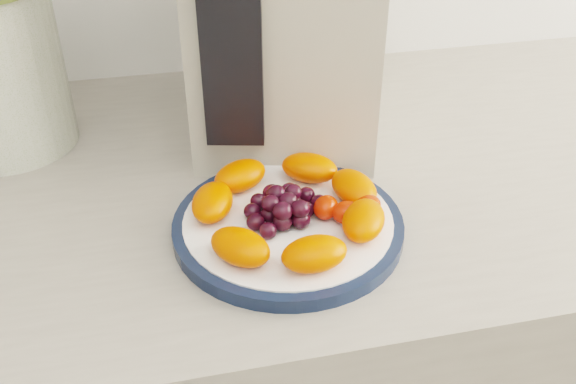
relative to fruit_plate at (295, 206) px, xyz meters
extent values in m
cylinder|color=#111D35|center=(-0.01, 0.00, -0.02)|extent=(0.24, 0.24, 0.01)
cylinder|color=white|center=(-0.01, 0.00, -0.02)|extent=(0.21, 0.21, 0.02)
cube|color=black|center=(-0.04, 0.11, 0.16)|extent=(0.07, 0.03, 0.27)
ellipsoid|color=#FC3D00|center=(0.07, 0.02, 0.00)|extent=(0.05, 0.07, 0.03)
ellipsoid|color=#FC3D00|center=(0.03, 0.07, 0.00)|extent=(0.07, 0.07, 0.03)
ellipsoid|color=#FC3D00|center=(-0.05, 0.07, 0.00)|extent=(0.07, 0.07, 0.03)
ellipsoid|color=#FC3D00|center=(-0.08, 0.02, 0.00)|extent=(0.06, 0.07, 0.03)
ellipsoid|color=#FC3D00|center=(-0.06, -0.05, 0.00)|extent=(0.07, 0.07, 0.03)
ellipsoid|color=#FC3D00|center=(0.00, -0.08, 0.00)|extent=(0.07, 0.05, 0.03)
ellipsoid|color=#FC3D00|center=(0.06, -0.04, 0.00)|extent=(0.07, 0.07, 0.03)
ellipsoid|color=black|center=(-0.01, 0.00, -0.01)|extent=(0.02, 0.02, 0.02)
ellipsoid|color=black|center=(0.01, 0.00, -0.01)|extent=(0.02, 0.02, 0.02)
ellipsoid|color=black|center=(0.00, 0.02, -0.01)|extent=(0.02, 0.02, 0.02)
ellipsoid|color=black|center=(-0.02, 0.02, -0.01)|extent=(0.02, 0.02, 0.02)
ellipsoid|color=black|center=(-0.03, 0.00, -0.01)|extent=(0.02, 0.02, 0.02)
ellipsoid|color=black|center=(-0.02, -0.02, -0.01)|extent=(0.02, 0.02, 0.02)
ellipsoid|color=black|center=(0.00, -0.02, -0.01)|extent=(0.02, 0.02, 0.02)
ellipsoid|color=black|center=(0.03, 0.01, -0.01)|extent=(0.02, 0.02, 0.02)
ellipsoid|color=black|center=(0.02, 0.03, -0.01)|extent=(0.02, 0.02, 0.02)
ellipsoid|color=black|center=(0.00, 0.03, -0.01)|extent=(0.02, 0.02, 0.02)
ellipsoid|color=black|center=(-0.02, 0.03, 0.00)|extent=(0.02, 0.02, 0.02)
ellipsoid|color=black|center=(-0.03, 0.03, -0.01)|extent=(0.02, 0.02, 0.02)
ellipsoid|color=black|center=(-0.04, 0.01, -0.01)|extent=(0.02, 0.02, 0.02)
ellipsoid|color=black|center=(-0.04, -0.01, -0.01)|extent=(0.02, 0.02, 0.02)
ellipsoid|color=black|center=(-0.03, -0.03, -0.01)|extent=(0.02, 0.02, 0.02)
ellipsoid|color=black|center=(-0.01, 0.00, 0.01)|extent=(0.02, 0.02, 0.02)
ellipsoid|color=black|center=(0.00, 0.02, 0.01)|extent=(0.02, 0.02, 0.02)
ellipsoid|color=black|center=(-0.02, 0.02, 0.01)|extent=(0.02, 0.02, 0.02)
ellipsoid|color=black|center=(-0.02, 0.00, 0.01)|extent=(0.02, 0.02, 0.02)
ellipsoid|color=black|center=(-0.02, -0.02, 0.01)|extent=(0.02, 0.02, 0.02)
ellipsoid|color=black|center=(0.00, -0.02, 0.01)|extent=(0.02, 0.02, 0.02)
ellipsoid|color=red|center=(0.05, -0.02, 0.00)|extent=(0.03, 0.03, 0.02)
ellipsoid|color=red|center=(0.07, -0.01, 0.00)|extent=(0.04, 0.04, 0.02)
ellipsoid|color=red|center=(0.06, -0.04, 0.00)|extent=(0.04, 0.04, 0.02)
ellipsoid|color=red|center=(0.03, -0.01, 0.00)|extent=(0.04, 0.04, 0.02)
camera|label=1|loc=(-0.12, -0.51, 0.38)|focal=40.00mm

